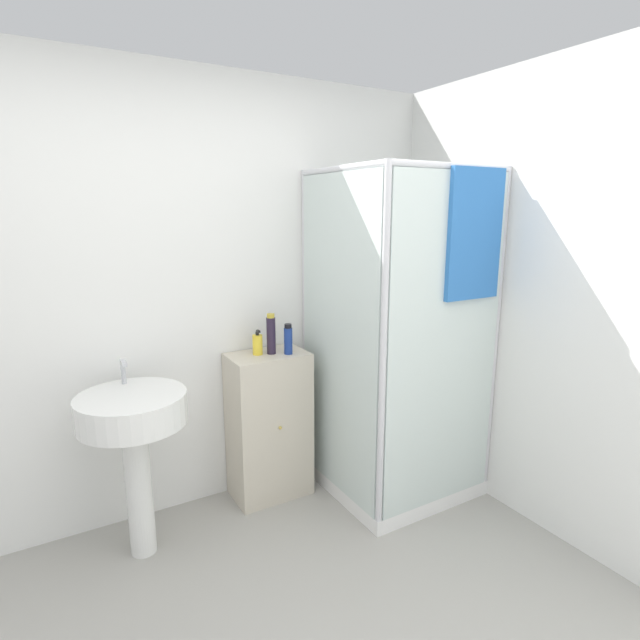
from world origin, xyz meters
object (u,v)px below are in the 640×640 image
Objects in this scene: shampoo_bottle_tall_black at (271,334)px; shampoo_bottle_blue at (288,340)px; sink at (134,428)px; soap_dispenser at (258,344)px.

shampoo_bottle_tall_black reaches higher than shampoo_bottle_blue.
shampoo_bottle_tall_black is 0.11m from shampoo_bottle_blue.
shampoo_bottle_tall_black reaches higher than sink.
shampoo_bottle_tall_black is (0.83, 0.17, 0.33)m from sink.
soap_dispenser reaches higher than sink.
shampoo_bottle_tall_black is 1.33× the size of shampoo_bottle_blue.
sink is at bearing -165.76° from soap_dispenser.
soap_dispenser is at bearing 163.12° from shampoo_bottle_tall_black.
shampoo_bottle_blue is at bearing -26.64° from soap_dispenser.
sink is 0.97m from shampoo_bottle_blue.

